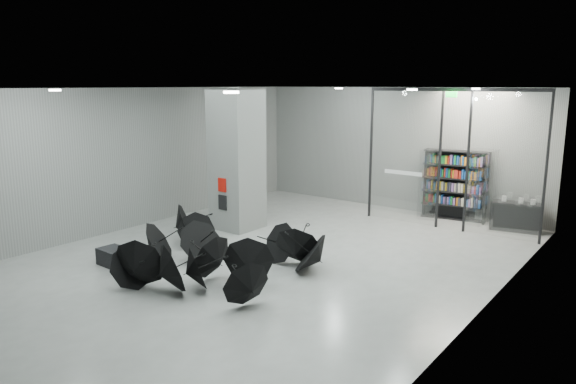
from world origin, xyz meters
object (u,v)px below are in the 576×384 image
Objects in this scene: bookshelf at (455,185)px; shop_counter at (516,217)px; umbrella_cluster at (213,260)px; bench at (120,259)px; column at (237,159)px.

shop_counter is at bearing -16.98° from bookshelf.
umbrella_cluster reaches higher than shop_counter.
bookshelf reaches higher than shop_counter.
umbrella_cluster is (-2.50, -7.93, -0.75)m from bookshelf.
bench is 0.89× the size of shop_counter.
column is at bearing -143.86° from bookshelf.
shop_counter is at bearing 56.21° from bench.
column is 0.72× the size of umbrella_cluster.
bench is 10.76m from shop_counter.
umbrella_cluster is at bearing -55.87° from column.
column is at bearing 124.13° from umbrella_cluster.
shop_counter reaches higher than bench.
column reaches higher than bench.
bookshelf is (4.65, 4.75, -0.94)m from column.
bookshelf reaches higher than umbrella_cluster.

